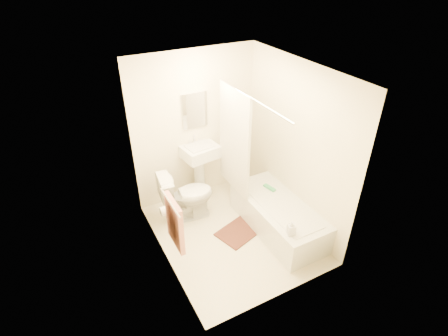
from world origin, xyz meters
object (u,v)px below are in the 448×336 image
toilet (187,196)px  soap_bottle (291,228)px  sink (200,170)px  bath_mat (239,232)px  bathtub (278,216)px

toilet → soap_bottle: 1.68m
sink → soap_bottle: 1.89m
toilet → bath_mat: (0.51, -0.69, -0.39)m
toilet → bathtub: bearing=-123.1°
sink → bath_mat: size_ratio=1.73×
sink → toilet: bearing=-144.0°
bathtub → toilet: bearing=140.7°
bathtub → soap_bottle: 0.70m
bath_mat → soap_bottle: 0.98m
toilet → sink: 0.58m
bathtub → bath_mat: 0.62m
sink → soap_bottle: sink is taller
sink → soap_bottle: size_ratio=5.05×
sink → bathtub: bearing=-70.2°
toilet → sink: size_ratio=0.77×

